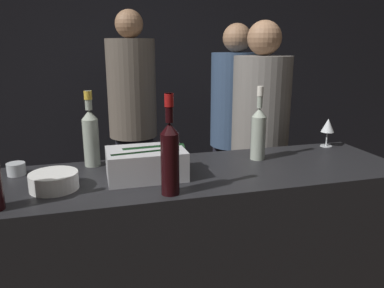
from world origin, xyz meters
The scene contains 12 objects.
wall_back_chalkboard centered at (0.00, 2.51, 1.40)m, with size 6.40×0.06×2.80m.
bar_counter centered at (0.00, 0.28, 0.49)m, with size 1.93×0.57×0.98m.
ice_bin_with_bottles centered at (-0.21, 0.27, 1.05)m, with size 0.34×0.22×0.13m.
bowl_white centered at (-0.58, 0.23, 1.02)m, with size 0.19×0.19×0.07m.
wine_glass centered at (0.82, 0.50, 1.09)m, with size 0.07×0.07×0.16m.
candle_votive centered at (-0.75, 0.45, 1.01)m, with size 0.08×0.08×0.05m.
red_wine_bottle_tall centered at (-0.15, 0.07, 1.14)m, with size 0.07×0.07×0.38m.
white_wine_bottle centered at (0.35, 0.39, 1.12)m, with size 0.07×0.07×0.36m.
rose_wine_bottle centered at (-0.43, 0.50, 1.13)m, with size 0.07×0.07×0.35m.
person_in_hoodie centered at (-0.10, 1.70, 0.99)m, with size 0.37×0.37×1.78m.
person_blond_tee centered at (0.65, 1.43, 0.93)m, with size 0.37×0.37×1.68m.
person_grey_polo centered at (0.62, 0.93, 0.93)m, with size 0.36×0.36×1.67m.
Camera 1 is at (-0.42, -1.22, 1.52)m, focal length 35.00 mm.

